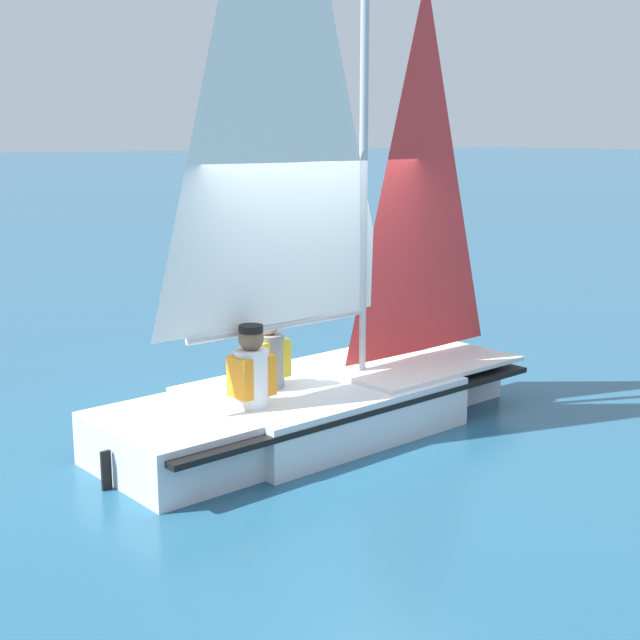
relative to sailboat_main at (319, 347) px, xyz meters
The scene contains 4 objects.
ground_plane 0.81m from the sailboat_main, 97.77° to the left, with size 260.00×260.00×0.00m, color #235675.
sailboat_main is the anchor object (origin of this frame).
sailor_helm 0.51m from the sailboat_main, 108.30° to the right, with size 0.34×0.37×1.16m.
sailor_crew 0.93m from the sailboat_main, 71.68° to the right, with size 0.34×0.37×1.16m.
Camera 1 is at (6.72, -4.40, 2.74)m, focal length 50.00 mm.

